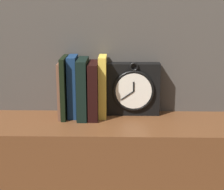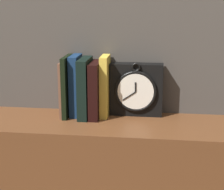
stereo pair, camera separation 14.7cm
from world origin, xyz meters
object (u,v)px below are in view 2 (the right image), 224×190
Objects in this scene: book_slot1_black at (67,86)px; book_slot4_black at (96,90)px; book_slot3_black at (85,88)px; clock at (136,90)px; book_slot0_brown at (64,88)px; book_slot2_navy at (76,86)px; book_slot5_yellow at (105,86)px.

book_slot4_black is (0.12, -0.00, -0.01)m from book_slot1_black.
book_slot1_black reaches higher than book_slot3_black.
clock is 0.17m from book_slot4_black.
book_slot1_black is 0.08m from book_slot3_black.
book_slot1_black is at bearing 178.25° from book_slot4_black.
book_slot0_brown is 0.05m from book_slot2_navy.
book_slot3_black is at bearing -165.63° from book_slot5_yellow.
book_slot2_navy is at bearing 156.69° from book_slot3_black.
book_slot4_black is at bearing -165.42° from clock.
book_slot5_yellow is at bearing 27.58° from book_slot4_black.
book_slot1_black is 0.16m from book_slot5_yellow.
book_slot4_black is (0.04, 0.00, -0.01)m from book_slot3_black.
book_slot4_black is 0.91× the size of book_slot5_yellow.
book_slot0_brown is 0.91× the size of book_slot1_black.
book_slot3_black is at bearing -177.88° from book_slot4_black.
book_slot1_black is 0.99× the size of book_slot2_navy.
clock is 0.13m from book_slot5_yellow.
book_slot0_brown is at bearing 176.52° from book_slot4_black.
book_slot2_navy reaches higher than book_slot4_black.
book_slot4_black is 0.04m from book_slot5_yellow.
book_slot5_yellow reaches higher than book_slot0_brown.
book_slot3_black reaches higher than book_slot0_brown.
book_slot3_black is 0.97× the size of book_slot5_yellow.
book_slot1_black is 1.03× the size of book_slot3_black.
book_slot0_brown is 0.91× the size of book_slot5_yellow.
book_slot5_yellow is (0.17, 0.01, 0.01)m from book_slot0_brown.
clock is 0.91× the size of book_slot1_black.
clock is 0.90× the size of book_slot2_navy.
book_slot2_navy and book_slot5_yellow have the same top height.
clock and book_slot0_brown have the same top height.
book_slot3_black is (0.09, -0.01, 0.01)m from book_slot0_brown.
clock is 0.25m from book_slot2_navy.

